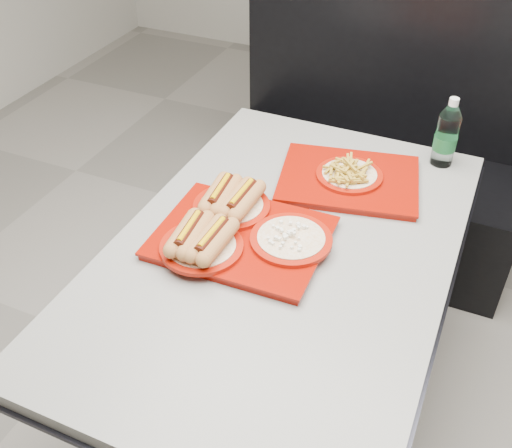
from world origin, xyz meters
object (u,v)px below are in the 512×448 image
at_px(tray_far, 349,177).
at_px(water_bottle, 446,136).
at_px(diner_table, 281,289).
at_px(tray_near, 236,229).
at_px(booth_bench, 372,160).

distance_m(tray_far, water_bottle, 0.35).
relative_size(diner_table, tray_far, 2.90).
height_order(tray_near, tray_far, tray_near).
height_order(booth_bench, tray_far, booth_bench).
height_order(tray_near, water_bottle, water_bottle).
height_order(booth_bench, water_bottle, booth_bench).
bearing_deg(booth_bench, water_bottle, -56.39).
bearing_deg(diner_table, tray_near, -169.69).
distance_m(diner_table, tray_far, 0.43).
bearing_deg(booth_bench, tray_near, -96.76).
bearing_deg(booth_bench, tray_far, -84.07).
height_order(tray_far, water_bottle, water_bottle).
bearing_deg(tray_near, diner_table, 10.31).
xyz_separation_m(booth_bench, tray_near, (-0.13, -1.12, 0.39)).
distance_m(diner_table, tray_near, 0.24).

